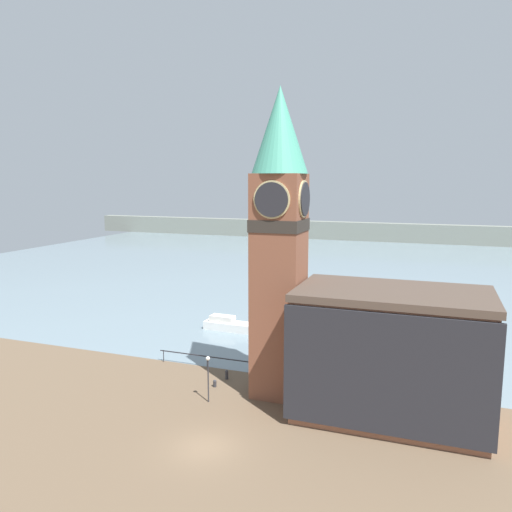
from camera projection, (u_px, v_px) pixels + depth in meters
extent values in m
plane|color=brown|center=(205.00, 447.00, 30.87)|extent=(160.00, 160.00, 0.00)
cube|color=gray|center=(365.00, 265.00, 98.08)|extent=(160.00, 120.00, 0.00)
cube|color=gray|center=(386.00, 232.00, 134.87)|extent=(180.00, 3.00, 5.00)
cube|color=#232328|center=(207.00, 356.00, 43.83)|extent=(9.37, 0.08, 0.08)
cylinder|color=#232328|center=(164.00, 356.00, 45.40)|extent=(0.07, 0.07, 1.05)
cylinder|color=#232328|center=(207.00, 362.00, 43.91)|extent=(0.07, 0.07, 1.05)
cylinder|color=#232328|center=(254.00, 368.00, 42.43)|extent=(0.07, 0.07, 1.05)
cube|color=brown|center=(279.00, 287.00, 37.51)|extent=(3.57, 3.57, 16.86)
cube|color=#2D2823|center=(279.00, 225.00, 36.81)|extent=(3.69, 3.69, 0.90)
cylinder|color=tan|center=(272.00, 200.00, 34.80)|extent=(2.69, 0.12, 2.69)
cylinder|color=#232328|center=(271.00, 200.00, 34.73)|extent=(2.44, 0.12, 2.44)
cylinder|color=tan|center=(304.00, 199.00, 35.90)|extent=(0.12, 2.69, 2.69)
cylinder|color=#232328|center=(305.00, 199.00, 35.87)|extent=(0.12, 2.44, 2.44)
cone|color=teal|center=(280.00, 130.00, 35.78)|extent=(4.11, 4.11, 6.21)
cube|color=#935B42|center=(391.00, 357.00, 34.52)|extent=(12.58, 7.37, 8.52)
cube|color=#4C3D33|center=(393.00, 293.00, 33.84)|extent=(12.98, 7.77, 0.50)
cube|color=#232328|center=(385.00, 375.00, 30.93)|extent=(13.08, 0.30, 7.84)
cube|color=silver|center=(232.00, 326.00, 55.01)|extent=(6.20, 2.14, 0.91)
cube|color=silver|center=(223.00, 318.00, 55.31)|extent=(2.75, 1.43, 0.64)
cylinder|color=#2D2D33|center=(215.00, 384.00, 39.92)|extent=(0.27, 0.27, 0.45)
sphere|color=#2D2D33|center=(215.00, 381.00, 39.88)|extent=(0.28, 0.28, 0.28)
cylinder|color=#2D2D33|center=(227.00, 375.00, 41.46)|extent=(0.26, 0.26, 0.65)
sphere|color=#2D2D33|center=(227.00, 372.00, 41.41)|extent=(0.27, 0.27, 0.27)
cylinder|color=#2D2D33|center=(208.00, 381.00, 36.99)|extent=(0.10, 0.10, 3.29)
sphere|color=silver|center=(208.00, 358.00, 36.73)|extent=(0.32, 0.32, 0.32)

